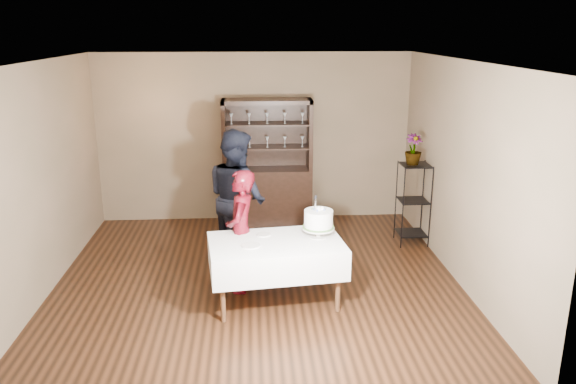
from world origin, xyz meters
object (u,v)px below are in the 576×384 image
at_px(cake_table, 276,256).
at_px(man, 237,197).
at_px(china_hutch, 268,183).
at_px(cake, 318,220).
at_px(potted_plant, 413,149).
at_px(plant_etagere, 413,200).
at_px(woman, 241,231).

relative_size(cake_table, man, 0.88).
bearing_deg(man, china_hutch, -50.97).
bearing_deg(cake, cake_table, -168.33).
bearing_deg(cake, potted_plant, 46.74).
distance_m(cake_table, man, 1.36).
bearing_deg(cake_table, cake, 11.67).
xyz_separation_m(plant_etagere, man, (-2.53, -0.50, 0.26)).
relative_size(man, cake, 3.57).
xyz_separation_m(cake_table, man, (-0.46, 1.23, 0.34)).
height_order(plant_etagere, cake, cake).
distance_m(china_hutch, man, 1.63).
bearing_deg(plant_etagere, china_hutch, 153.17).
bearing_deg(cake, plant_etagere, 45.82).
bearing_deg(cake_table, potted_plant, 40.54).
bearing_deg(woman, potted_plant, 127.87).
bearing_deg(woman, cake_table, 56.10).
xyz_separation_m(cake_table, potted_plant, (2.03, 1.74, 0.83)).
height_order(woman, cake, woman).
bearing_deg(cake, woman, 163.80).
relative_size(cake_table, cake, 3.14).
height_order(cake_table, man, man).
bearing_deg(china_hutch, cake_table, -89.87).
height_order(china_hutch, cake, china_hutch).
distance_m(plant_etagere, man, 2.59).
bearing_deg(cake_table, man, 110.48).
bearing_deg(potted_plant, man, -168.55).
distance_m(china_hutch, potted_plant, 2.41).
xyz_separation_m(woman, man, (-0.06, 0.87, 0.16)).
relative_size(china_hutch, cake, 3.93).
xyz_separation_m(china_hutch, man, (-0.45, -1.55, 0.24)).
relative_size(plant_etagere, woman, 0.81).
bearing_deg(plant_etagere, man, -168.93).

